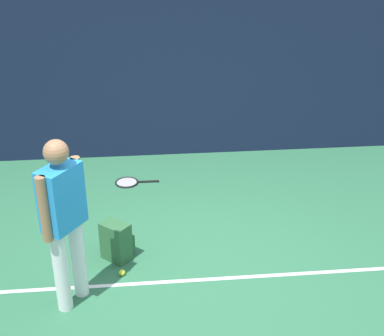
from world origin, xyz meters
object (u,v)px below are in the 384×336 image
tennis_ball_near_player (122,273)px  tennis_player (64,215)px  tennis_racket (129,182)px  backpack (117,241)px

tennis_ball_near_player → tennis_player: bearing=-142.9°
tennis_player → tennis_ball_near_player: (0.46, 0.35, -0.93)m
tennis_racket → tennis_player: bearing=79.1°
tennis_player → tennis_racket: size_ratio=2.76×
tennis_player → backpack: size_ratio=3.86×
tennis_racket → tennis_ball_near_player: 2.08m
backpack → tennis_ball_near_player: 0.37m
tennis_player → tennis_ball_near_player: bearing=161.7°
backpack → tennis_racket: bearing=-52.1°
tennis_racket → tennis_ball_near_player: bearing=89.6°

